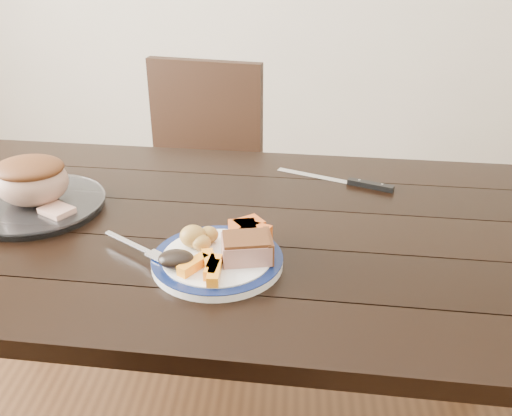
# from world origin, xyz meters

# --- Properties ---
(dining_table) EXTENTS (1.65, 1.00, 0.75)m
(dining_table) POSITION_xyz_m (0.00, 0.00, 0.66)
(dining_table) COLOR black
(dining_table) RESTS_ON ground
(chair_far) EXTENTS (0.49, 0.50, 0.93)m
(chair_far) POSITION_xyz_m (-0.19, 0.74, 0.52)
(chair_far) COLOR black
(chair_far) RESTS_ON ground
(dinner_plate) EXTENTS (0.26, 0.26, 0.02)m
(dinner_plate) POSITION_xyz_m (0.01, -0.18, 0.76)
(dinner_plate) COLOR white
(dinner_plate) RESTS_ON dining_table
(plate_rim) EXTENTS (0.26, 0.26, 0.02)m
(plate_rim) POSITION_xyz_m (0.01, -0.18, 0.77)
(plate_rim) COLOR #0D1841
(plate_rim) RESTS_ON dinner_plate
(serving_platter) EXTENTS (0.31, 0.31, 0.02)m
(serving_platter) POSITION_xyz_m (-0.45, 0.04, 0.76)
(serving_platter) COLOR white
(serving_platter) RESTS_ON dining_table
(pork_slice) EXTENTS (0.11, 0.09, 0.04)m
(pork_slice) POSITION_xyz_m (0.07, -0.18, 0.79)
(pork_slice) COLOR tan
(pork_slice) RESTS_ON dinner_plate
(roasted_potatoes) EXTENTS (0.08, 0.07, 0.05)m
(roasted_potatoes) POSITION_xyz_m (-0.03, -0.14, 0.79)
(roasted_potatoes) COLOR gold
(roasted_potatoes) RESTS_ON dinner_plate
(carrot_batons) EXTENTS (0.08, 0.11, 0.02)m
(carrot_batons) POSITION_xyz_m (0.00, -0.23, 0.78)
(carrot_batons) COLOR orange
(carrot_batons) RESTS_ON dinner_plate
(pumpkin_wedges) EXTENTS (0.09, 0.09, 0.04)m
(pumpkin_wedges) POSITION_xyz_m (0.07, -0.11, 0.79)
(pumpkin_wedges) COLOR orange
(pumpkin_wedges) RESTS_ON dinner_plate
(dark_mushroom) EXTENTS (0.07, 0.05, 0.03)m
(dark_mushroom) POSITION_xyz_m (-0.06, -0.22, 0.79)
(dark_mushroom) COLOR black
(dark_mushroom) RESTS_ON dinner_plate
(fork) EXTENTS (0.16, 0.12, 0.00)m
(fork) POSITION_xyz_m (-0.15, -0.16, 0.77)
(fork) COLOR silver
(fork) RESTS_ON dinner_plate
(roast_joint) EXTENTS (0.17, 0.15, 0.11)m
(roast_joint) POSITION_xyz_m (-0.45, 0.04, 0.82)
(roast_joint) COLOR tan
(roast_joint) RESTS_ON serving_platter
(cut_slice) EXTENTS (0.09, 0.08, 0.02)m
(cut_slice) POSITION_xyz_m (-0.37, -0.02, 0.78)
(cut_slice) COLOR tan
(cut_slice) RESTS_ON serving_platter
(carving_knife) EXTENTS (0.30, 0.14, 0.01)m
(carving_knife) POSITION_xyz_m (0.32, 0.23, 0.76)
(carving_knife) COLOR silver
(carving_knife) RESTS_ON dining_table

